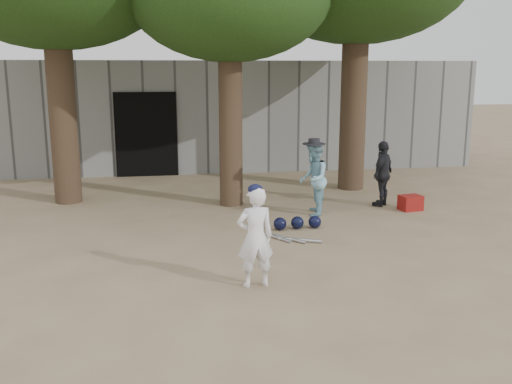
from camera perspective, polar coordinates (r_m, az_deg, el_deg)
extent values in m
plane|color=#937C5E|center=(7.89, -3.16, -8.43)|extent=(70.00, 70.00, 0.00)
imported|color=white|center=(7.34, -0.07, -4.56)|extent=(0.52, 0.37, 1.33)
imported|color=#85BBCE|center=(11.00, 5.75, 1.30)|extent=(0.71, 0.81, 1.42)
imported|color=black|center=(12.00, 12.56, 1.81)|extent=(0.79, 0.80, 1.35)
cube|color=maroon|center=(11.85, 15.19, -1.05)|extent=(0.47, 0.39, 0.30)
cube|color=gray|center=(15.42, -6.47, 7.37)|extent=(16.00, 0.35, 3.00)
cube|color=black|center=(15.25, -10.92, 5.67)|extent=(1.60, 0.08, 2.20)
cube|color=slate|center=(17.91, -6.88, 8.03)|extent=(16.00, 5.00, 3.00)
sphere|color=black|center=(10.04, 2.41, -3.20)|extent=(0.23, 0.23, 0.23)
sphere|color=black|center=(10.13, 4.15, -3.07)|extent=(0.23, 0.23, 0.23)
sphere|color=black|center=(10.21, 5.90, -2.98)|extent=(0.23, 0.23, 0.23)
cylinder|color=#B2B1B8|center=(9.57, 1.98, -4.51)|extent=(0.43, 0.64, 0.06)
cylinder|color=#B2B1B8|center=(9.50, 3.19, -4.66)|extent=(0.52, 0.57, 0.06)
cylinder|color=#B2B1B8|center=(9.43, 4.42, -4.81)|extent=(0.68, 0.34, 0.06)
cylinder|color=brown|center=(12.52, -19.04, 11.42)|extent=(0.56, 0.56, 5.50)
cylinder|color=brown|center=(11.63, -2.59, 10.82)|extent=(0.48, 0.48, 5.00)
cylinder|color=brown|center=(13.48, 9.85, 12.55)|extent=(0.60, 0.60, 5.80)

